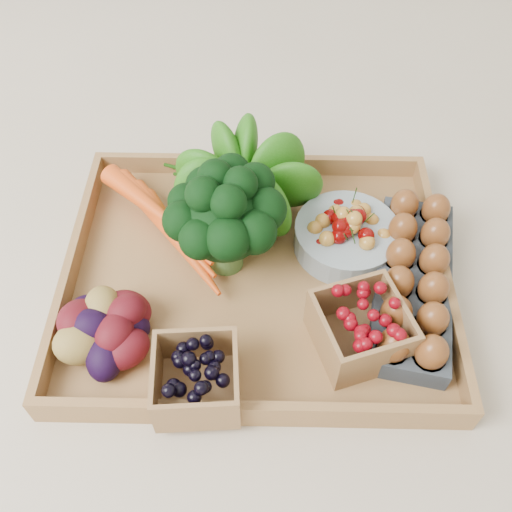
{
  "coord_description": "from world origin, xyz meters",
  "views": [
    {
      "loc": [
        0.01,
        -0.5,
        0.69
      ],
      "look_at": [
        0.0,
        0.0,
        0.06
      ],
      "focal_mm": 40.0,
      "sensor_mm": 36.0,
      "label": 1
    }
  ],
  "objects_px": {
    "broccoli": "(225,235)",
    "cherry_bowl": "(346,237)",
    "tray": "(256,278)",
    "egg_carton": "(412,284)"
  },
  "relations": [
    {
      "from": "broccoli",
      "to": "cherry_bowl",
      "type": "bearing_deg",
      "value": 11.44
    },
    {
      "from": "tray",
      "to": "cherry_bowl",
      "type": "xyz_separation_m",
      "value": [
        0.14,
        0.06,
        0.03
      ]
    },
    {
      "from": "broccoli",
      "to": "tray",
      "type": "bearing_deg",
      "value": -25.71
    },
    {
      "from": "cherry_bowl",
      "to": "egg_carton",
      "type": "bearing_deg",
      "value": -43.05
    },
    {
      "from": "broccoli",
      "to": "egg_carton",
      "type": "height_order",
      "value": "broccoli"
    },
    {
      "from": "tray",
      "to": "egg_carton",
      "type": "height_order",
      "value": "egg_carton"
    },
    {
      "from": "tray",
      "to": "egg_carton",
      "type": "bearing_deg",
      "value": -6.16
    },
    {
      "from": "cherry_bowl",
      "to": "egg_carton",
      "type": "height_order",
      "value": "cherry_bowl"
    },
    {
      "from": "broccoli",
      "to": "cherry_bowl",
      "type": "xyz_separation_m",
      "value": [
        0.18,
        0.04,
        -0.04
      ]
    },
    {
      "from": "tray",
      "to": "broccoli",
      "type": "xyz_separation_m",
      "value": [
        -0.04,
        0.02,
        0.07
      ]
    }
  ]
}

